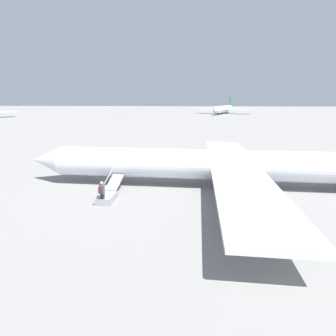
% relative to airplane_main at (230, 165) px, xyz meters
% --- Properties ---
extents(ground_plane, '(600.00, 600.00, 0.00)m').
position_rel_airplane_main_xyz_m(ground_plane, '(0.95, -0.01, -1.93)').
color(ground_plane, gray).
extents(airplane_main, '(32.94, 25.18, 6.48)m').
position_rel_airplane_main_xyz_m(airplane_main, '(0.00, 0.00, 0.00)').
color(airplane_main, silver).
rests_on(airplane_main, ground).
extents(airplane_taxiing_distant, '(28.64, 36.91, 8.71)m').
position_rel_airplane_main_xyz_m(airplane_taxiing_distant, '(-12.14, -123.07, 0.66)').
color(airplane_taxiing_distant, silver).
rests_on(airplane_taxiing_distant, ground).
extents(boarding_stairs, '(1.12, 4.03, 1.64)m').
position_rel_airplane_main_xyz_m(boarding_stairs, '(9.09, 3.66, -1.56)').
color(boarding_stairs, '#99999E').
rests_on(boarding_stairs, ground).
extents(passenger, '(0.36, 0.54, 1.74)m').
position_rel_airplane_main_xyz_m(passenger, '(9.09, 4.85, -0.93)').
color(passenger, '#23232D').
rests_on(passenger, ground).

